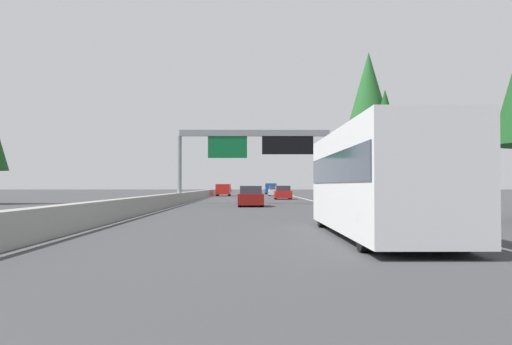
{
  "coord_description": "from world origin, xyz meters",
  "views": [
    {
      "loc": [
        -2.23,
        -5.56,
        1.5
      ],
      "look_at": [
        56.4,
        -6.06,
        2.76
      ],
      "focal_mm": 42.24,
      "sensor_mm": 36.0,
      "label": 1
    }
  ],
  "objects_px": {
    "minivan_near_center": "(223,189)",
    "conifer_right_distant": "(347,163)",
    "bus_mid_right": "(377,178)",
    "conifer_right_near": "(385,134)",
    "sedan_distant_b": "(251,197)",
    "conifer_right_far": "(374,151)",
    "pickup_near_right": "(271,189)",
    "sedan_distant_a": "(275,191)",
    "conifer_right_mid": "(369,111)",
    "sign_gantry_overhead": "(257,145)",
    "sedan_mid_center": "(283,193)"
  },
  "relations": [
    {
      "from": "minivan_near_center",
      "to": "conifer_right_distant",
      "type": "relative_size",
      "value": 0.6
    },
    {
      "from": "minivan_near_center",
      "to": "conifer_right_distant",
      "type": "bearing_deg",
      "value": -65.22
    },
    {
      "from": "bus_mid_right",
      "to": "conifer_right_near",
      "type": "distance_m",
      "value": 33.92
    },
    {
      "from": "sedan_distant_b",
      "to": "conifer_right_far",
      "type": "relative_size",
      "value": 0.44
    },
    {
      "from": "pickup_near_right",
      "to": "sedan_distant_a",
      "type": "xyz_separation_m",
      "value": [
        -17.32,
        -0.02,
        -0.23
      ]
    },
    {
      "from": "sedan_distant_a",
      "to": "pickup_near_right",
      "type": "bearing_deg",
      "value": 0.07
    },
    {
      "from": "bus_mid_right",
      "to": "pickup_near_right",
      "type": "relative_size",
      "value": 2.05
    },
    {
      "from": "conifer_right_mid",
      "to": "conifer_right_distant",
      "type": "relative_size",
      "value": 1.56
    },
    {
      "from": "sign_gantry_overhead",
      "to": "pickup_near_right",
      "type": "relative_size",
      "value": 2.26
    },
    {
      "from": "sedan_distant_a",
      "to": "conifer_right_near",
      "type": "bearing_deg",
      "value": -167.74
    },
    {
      "from": "sedan_distant_b",
      "to": "conifer_right_mid",
      "type": "distance_m",
      "value": 15.27
    },
    {
      "from": "pickup_near_right",
      "to": "conifer_right_distant",
      "type": "height_order",
      "value": "conifer_right_distant"
    },
    {
      "from": "sign_gantry_overhead",
      "to": "conifer_right_near",
      "type": "relative_size",
      "value": 1.32
    },
    {
      "from": "sedan_distant_b",
      "to": "conifer_right_distant",
      "type": "xyz_separation_m",
      "value": [
        51.41,
        -15.17,
        4.4
      ]
    },
    {
      "from": "sedan_distant_b",
      "to": "conifer_right_far",
      "type": "xyz_separation_m",
      "value": [
        37.1,
        -16.54,
        5.38
      ]
    },
    {
      "from": "minivan_near_center",
      "to": "conifer_right_mid",
      "type": "relative_size",
      "value": 0.38
    },
    {
      "from": "bus_mid_right",
      "to": "conifer_right_far",
      "type": "xyz_separation_m",
      "value": [
        62.65,
        -12.86,
        4.34
      ]
    },
    {
      "from": "pickup_near_right",
      "to": "minivan_near_center",
      "type": "height_order",
      "value": "pickup_near_right"
    },
    {
      "from": "sedan_distant_b",
      "to": "conifer_right_near",
      "type": "relative_size",
      "value": 0.46
    },
    {
      "from": "conifer_right_far",
      "to": "conifer_right_mid",
      "type": "bearing_deg",
      "value": 167.43
    },
    {
      "from": "sedan_mid_center",
      "to": "conifer_right_far",
      "type": "bearing_deg",
      "value": -41.61
    },
    {
      "from": "sedan_distant_b",
      "to": "conifer_right_near",
      "type": "distance_m",
      "value": 14.37
    },
    {
      "from": "minivan_near_center",
      "to": "conifer_right_far",
      "type": "bearing_deg",
      "value": -105.03
    },
    {
      "from": "conifer_right_distant",
      "to": "minivan_near_center",
      "type": "bearing_deg",
      "value": 114.78
    },
    {
      "from": "sedan_distant_b",
      "to": "sedan_distant_a",
      "type": "relative_size",
      "value": 1.0
    },
    {
      "from": "sign_gantry_overhead",
      "to": "sedan_distant_a",
      "type": "xyz_separation_m",
      "value": [
        37.11,
        -2.99,
        -4.13
      ]
    },
    {
      "from": "pickup_near_right",
      "to": "conifer_right_near",
      "type": "distance_m",
      "value": 54.15
    },
    {
      "from": "sedan_mid_center",
      "to": "minivan_near_center",
      "type": "relative_size",
      "value": 0.88
    },
    {
      "from": "conifer_right_distant",
      "to": "pickup_near_right",
      "type": "bearing_deg",
      "value": 51.93
    },
    {
      "from": "conifer_right_far",
      "to": "pickup_near_right",
      "type": "bearing_deg",
      "value": 29.13
    },
    {
      "from": "conifer_right_far",
      "to": "sedan_mid_center",
      "type": "bearing_deg",
      "value": 138.39
    },
    {
      "from": "sedan_distant_b",
      "to": "conifer_right_far",
      "type": "height_order",
      "value": "conifer_right_far"
    },
    {
      "from": "pickup_near_right",
      "to": "bus_mid_right",
      "type": "bearing_deg",
      "value": -179.85
    },
    {
      "from": "pickup_near_right",
      "to": "conifer_right_mid",
      "type": "relative_size",
      "value": 0.43
    },
    {
      "from": "sedan_distant_b",
      "to": "conifer_right_mid",
      "type": "bearing_deg",
      "value": -49.55
    },
    {
      "from": "sign_gantry_overhead",
      "to": "conifer_right_far",
      "type": "bearing_deg",
      "value": -27.44
    },
    {
      "from": "sign_gantry_overhead",
      "to": "bus_mid_right",
      "type": "relative_size",
      "value": 1.1
    },
    {
      "from": "sign_gantry_overhead",
      "to": "conifer_right_mid",
      "type": "bearing_deg",
      "value": -75.33
    },
    {
      "from": "bus_mid_right",
      "to": "conifer_right_mid",
      "type": "distance_m",
      "value": 35.44
    },
    {
      "from": "sign_gantry_overhead",
      "to": "pickup_near_right",
      "type": "bearing_deg",
      "value": -3.12
    },
    {
      "from": "pickup_near_right",
      "to": "sign_gantry_overhead",
      "type": "bearing_deg",
      "value": 176.88
    },
    {
      "from": "sedan_distant_b",
      "to": "sedan_mid_center",
      "type": "bearing_deg",
      "value": -8.82
    },
    {
      "from": "sign_gantry_overhead",
      "to": "sedan_distant_a",
      "type": "bearing_deg",
      "value": -4.6
    },
    {
      "from": "sedan_mid_center",
      "to": "conifer_right_near",
      "type": "xyz_separation_m",
      "value": [
        -15.14,
        -7.82,
        5.14
      ]
    },
    {
      "from": "sedan_mid_center",
      "to": "sign_gantry_overhead",
      "type": "bearing_deg",
      "value": 169.55
    },
    {
      "from": "sign_gantry_overhead",
      "to": "pickup_near_right",
      "type": "height_order",
      "value": "sign_gantry_overhead"
    },
    {
      "from": "sedan_distant_b",
      "to": "conifer_right_distant",
      "type": "height_order",
      "value": "conifer_right_distant"
    },
    {
      "from": "sign_gantry_overhead",
      "to": "sedan_distant_a",
      "type": "relative_size",
      "value": 2.88
    },
    {
      "from": "sign_gantry_overhead",
      "to": "sedan_distant_b",
      "type": "distance_m",
      "value": 7.43
    },
    {
      "from": "bus_mid_right",
      "to": "conifer_right_far",
      "type": "bearing_deg",
      "value": -11.6
    }
  ]
}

